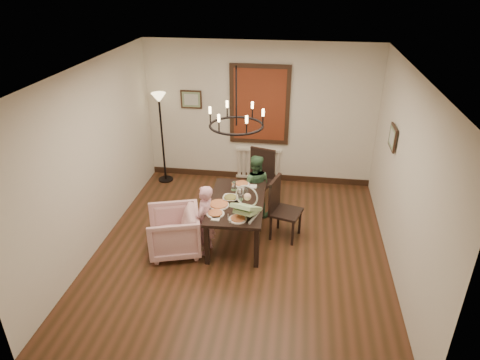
% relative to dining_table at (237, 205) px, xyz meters
% --- Properties ---
extents(room_shell, '(4.51, 5.00, 2.81)m').
position_rel_dining_table_xyz_m(room_shell, '(0.11, 0.11, 0.78)').
color(room_shell, '#4F2C1B').
rests_on(room_shell, ground).
extents(dining_table, '(0.92, 1.55, 0.71)m').
position_rel_dining_table_xyz_m(dining_table, '(0.00, 0.00, 0.00)').
color(dining_table, black).
rests_on(dining_table, room_shell).
extents(chair_far, '(0.59, 0.59, 1.08)m').
position_rel_dining_table_xyz_m(chair_far, '(0.21, 1.12, -0.09)').
color(chair_far, black).
rests_on(chair_far, room_shell).
extents(chair_right, '(0.56, 0.56, 1.03)m').
position_rel_dining_table_xyz_m(chair_right, '(0.77, 0.18, -0.11)').
color(chair_right, black).
rests_on(chair_right, room_shell).
extents(armchair, '(0.98, 0.96, 0.71)m').
position_rel_dining_table_xyz_m(armchair, '(-0.90, -0.47, -0.27)').
color(armchair, beige).
rests_on(armchair, room_shell).
extents(elderly_woman, '(0.29, 0.38, 0.95)m').
position_rel_dining_table_xyz_m(elderly_woman, '(-0.42, -0.42, -0.15)').
color(elderly_woman, pink).
rests_on(elderly_woman, room_shell).
extents(seated_man, '(0.47, 0.37, 0.95)m').
position_rel_dining_table_xyz_m(seated_man, '(0.20, 0.80, -0.15)').
color(seated_man, '#3A6341').
rests_on(seated_man, room_shell).
extents(baby_bouncer, '(0.51, 0.59, 0.33)m').
position_rel_dining_table_xyz_m(baby_bouncer, '(0.21, -0.43, 0.25)').
color(baby_bouncer, '#A4CF8F').
rests_on(baby_bouncer, dining_table).
extents(salad_bowl, '(0.29, 0.29, 0.07)m').
position_rel_dining_table_xyz_m(salad_bowl, '(-0.10, 0.00, 0.12)').
color(salad_bowl, white).
rests_on(salad_bowl, dining_table).
extents(pizza_platter, '(0.32, 0.32, 0.04)m').
position_rel_dining_table_xyz_m(pizza_platter, '(-0.25, -0.19, 0.10)').
color(pizza_platter, tan).
rests_on(pizza_platter, dining_table).
extents(drinking_glass, '(0.06, 0.06, 0.13)m').
position_rel_dining_table_xyz_m(drinking_glass, '(0.06, -0.02, 0.15)').
color(drinking_glass, silver).
rests_on(drinking_glass, dining_table).
extents(window_blinds, '(1.00, 0.03, 1.40)m').
position_rel_dining_table_xyz_m(window_blinds, '(0.11, 2.20, 0.98)').
color(window_blinds, maroon).
rests_on(window_blinds, room_shell).
extents(radiator, '(0.92, 0.12, 0.62)m').
position_rel_dining_table_xyz_m(radiator, '(0.11, 2.22, -0.27)').
color(radiator, silver).
rests_on(radiator, room_shell).
extents(picture_back, '(0.42, 0.03, 0.36)m').
position_rel_dining_table_xyz_m(picture_back, '(-1.24, 2.21, 1.03)').
color(picture_back, black).
rests_on(picture_back, room_shell).
extents(picture_right, '(0.03, 0.42, 0.36)m').
position_rel_dining_table_xyz_m(picture_right, '(2.32, 0.64, 1.03)').
color(picture_right, black).
rests_on(picture_right, room_shell).
extents(floor_lamp, '(0.30, 0.30, 1.80)m').
position_rel_dining_table_xyz_m(floor_lamp, '(-1.79, 1.89, 0.28)').
color(floor_lamp, black).
rests_on(floor_lamp, room_shell).
extents(chandelier, '(0.80, 0.80, 0.04)m').
position_rel_dining_table_xyz_m(chandelier, '(0.00, -0.00, 1.33)').
color(chandelier, black).
rests_on(chandelier, room_shell).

